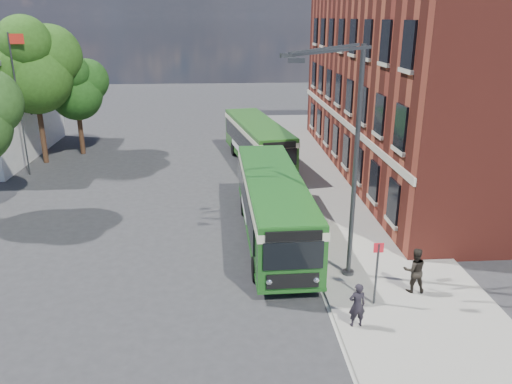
{
  "coord_description": "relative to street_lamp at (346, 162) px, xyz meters",
  "views": [
    {
      "loc": [
        0.33,
        -19.44,
        9.87
      ],
      "look_at": [
        1.79,
        2.28,
        2.2
      ],
      "focal_mm": 35.0,
      "sensor_mm": 36.0,
      "label": 1
    }
  ],
  "objects": [
    {
      "name": "ground",
      "position": [
        -4.84,
        2.0,
        -4.79
      ],
      "size": [
        120.0,
        120.0,
        0.0
      ],
      "primitive_type": "plane",
      "color": "#2B2B2D",
      "rests_on": "ground"
    },
    {
      "name": "pavement",
      "position": [
        2.16,
        10.0,
        -4.72
      ],
      "size": [
        6.0,
        48.0,
        0.15
      ],
      "primitive_type": "cube",
      "color": "#99968B",
      "rests_on": "ground"
    },
    {
      "name": "kerb_line",
      "position": [
        -0.89,
        10.0,
        -4.79
      ],
      "size": [
        0.12,
        48.0,
        0.01
      ],
      "primitive_type": "cube",
      "color": "beige",
      "rests_on": "ground"
    },
    {
      "name": "brick_office",
      "position": [
        9.16,
        14.0,
        2.18
      ],
      "size": [
        12.1,
        26.0,
        14.2
      ],
      "color": "maroon",
      "rests_on": "ground"
    },
    {
      "name": "flagpole",
      "position": [
        -17.29,
        15.0,
        0.15
      ],
      "size": [
        0.95,
        0.1,
        9.0
      ],
      "color": "#343739",
      "rests_on": "ground"
    },
    {
      "name": "street_lamp",
      "position": [
        0.0,
        0.0,
        0.0
      ],
      "size": [
        2.96,
        2.38,
        9.0
      ],
      "color": "#343739",
      "rests_on": "ground"
    },
    {
      "name": "bus_stop_sign",
      "position": [
        0.76,
        -2.2,
        -3.28
      ],
      "size": [
        0.35,
        0.08,
        2.52
      ],
      "color": "#343739",
      "rests_on": "ground"
    },
    {
      "name": "bus_front",
      "position": [
        -2.27,
        4.01,
        -2.96
      ],
      "size": [
        2.86,
        11.86,
        3.02
      ],
      "color": "#1D571B",
      "rests_on": "ground"
    },
    {
      "name": "bus_rear",
      "position": [
        -2.12,
        16.47,
        -2.96
      ],
      "size": [
        4.39,
        11.31,
        3.02
      ],
      "color": "#255B1B",
      "rests_on": "ground"
    },
    {
      "name": "pedestrian_a",
      "position": [
        -0.24,
        -3.5,
        -3.85
      ],
      "size": [
        0.61,
        0.43,
        1.57
      ],
      "primitive_type": "imported",
      "rotation": [
        0.0,
        0.0,
        3.23
      ],
      "color": "black",
      "rests_on": "pavement"
    },
    {
      "name": "pedestrian_b",
      "position": [
        2.45,
        -1.45,
        -3.77
      ],
      "size": [
        0.91,
        0.74,
        1.74
      ],
      "primitive_type": "imported",
      "rotation": [
        0.0,
        0.0,
        3.05
      ],
      "color": "black",
      "rests_on": "pavement"
    },
    {
      "name": "tree_mid",
      "position": [
        -17.12,
        17.86,
        2.02
      ],
      "size": [
        5.94,
        5.65,
        10.04
      ],
      "color": "#332012",
      "rests_on": "ground"
    },
    {
      "name": "tree_right",
      "position": [
        -15.13,
        20.17,
        0.25
      ],
      "size": [
        4.4,
        4.18,
        7.43
      ],
      "color": "#332012",
      "rests_on": "ground"
    }
  ]
}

